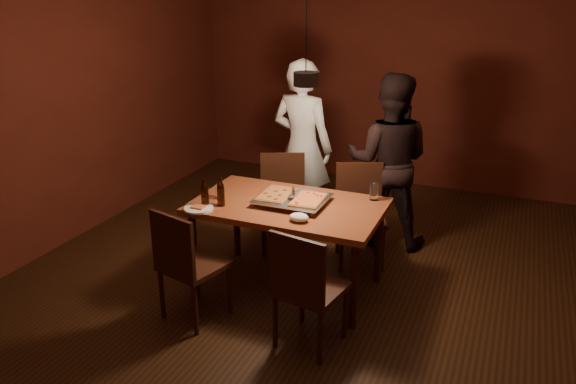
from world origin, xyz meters
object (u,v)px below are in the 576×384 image
at_px(beer_bottle_a, 205,192).
at_px(chair_far_left, 283,192).
at_px(diner_white, 302,148).
at_px(pizza_tray, 292,200).
at_px(chair_near_left, 185,257).
at_px(chair_near_right, 305,280).
at_px(diner_dark, 388,161).
at_px(beer_bottle_b, 221,192).
at_px(dining_table, 288,212).
at_px(chair_far_right, 360,204).
at_px(pendant_lamp, 306,78).
at_px(plate_slice, 199,208).

bearing_deg(beer_bottle_a, chair_far_left, 77.99).
distance_m(chair_far_left, diner_white, 0.54).
distance_m(chair_far_left, pizza_tray, 0.85).
xyz_separation_m(chair_near_left, chair_near_right, (0.93, 0.01, 0.00)).
relative_size(chair_near_right, diner_dark, 0.29).
xyz_separation_m(beer_bottle_b, diner_white, (0.14, 1.40, 0.00)).
relative_size(dining_table, chair_near_left, 2.92).
bearing_deg(diner_dark, dining_table, 59.07).
xyz_separation_m(chair_far_right, chair_near_right, (0.04, -1.47, 0.00)).
relative_size(chair_far_left, beer_bottle_b, 2.37).
height_order(chair_near_left, pendant_lamp, pendant_lamp).
bearing_deg(chair_near_right, beer_bottle_a, 166.36).
relative_size(chair_far_left, diner_white, 0.32).
distance_m(beer_bottle_a, beer_bottle_b, 0.12).
bearing_deg(diner_white, pendant_lamp, 119.64).
bearing_deg(beer_bottle_a, chair_near_left, -79.13).
distance_m(beer_bottle_a, diner_dark, 1.84).
bearing_deg(beer_bottle_b, pendant_lamp, 19.44).
xyz_separation_m(chair_near_right, diner_white, (-0.77, 1.90, 0.33)).
xyz_separation_m(pizza_tray, plate_slice, (-0.62, -0.40, -0.01)).
xyz_separation_m(plate_slice, pendant_lamp, (0.74, 0.36, 1.00)).
bearing_deg(beer_bottle_a, plate_slice, -96.42).
relative_size(chair_near_right, diner_white, 0.28).
xyz_separation_m(dining_table, pendant_lamp, (0.15, -0.02, 1.08)).
bearing_deg(diner_white, dining_table, 113.50).
relative_size(chair_near_left, beer_bottle_a, 2.21).
xyz_separation_m(plate_slice, diner_dark, (1.13, 1.55, 0.07)).
bearing_deg(chair_near_left, plate_slice, 119.40).
xyz_separation_m(chair_far_right, plate_slice, (-0.99, -1.11, 0.22)).
relative_size(pizza_tray, diner_white, 0.32).
bearing_deg(beer_bottle_b, chair_near_right, -29.09).
relative_size(dining_table, diner_dark, 0.91).
xyz_separation_m(chair_near_right, beer_bottle_a, (-1.02, 0.45, 0.33)).
xyz_separation_m(chair_far_left, chair_near_left, (-0.13, -1.50, 0.00)).
height_order(pizza_tray, diner_dark, diner_dark).
distance_m(chair_near_left, plate_slice, 0.45).
distance_m(chair_far_right, pendant_lamp, 1.46).
relative_size(dining_table, chair_far_left, 2.71).
bearing_deg(dining_table, beer_bottle_b, -153.25).
relative_size(dining_table, pizza_tray, 2.73).
relative_size(chair_far_left, chair_far_right, 1.00).
relative_size(chair_near_left, diner_white, 0.29).
distance_m(plate_slice, diner_white, 1.56).
bearing_deg(chair_far_left, diner_white, -118.15).
xyz_separation_m(beer_bottle_b, plate_slice, (-0.12, -0.14, -0.11)).
relative_size(chair_near_right, plate_slice, 2.12).
relative_size(beer_bottle_a, pendant_lamp, 0.21).
height_order(dining_table, pizza_tray, pizza_tray).
xyz_separation_m(chair_near_right, beer_bottle_b, (-0.91, 0.50, 0.33)).
relative_size(chair_near_left, plate_slice, 2.23).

